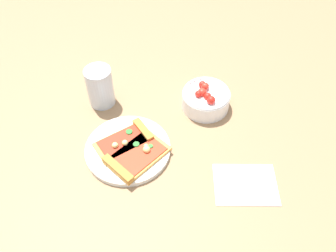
{
  "coord_description": "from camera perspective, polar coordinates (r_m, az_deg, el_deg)",
  "views": [
    {
      "loc": [
        -0.25,
        0.52,
        0.76
      ],
      "look_at": [
        -0.06,
        -0.08,
        0.03
      ],
      "focal_mm": 38.73,
      "sensor_mm": 36.0,
      "label": 1
    }
  ],
  "objects": [
    {
      "name": "paper_napkin",
      "position": [
        0.91,
        12.1,
        -8.94
      ],
      "size": [
        0.18,
        0.16,
        0.0
      ],
      "primitive_type": "cube",
      "rotation": [
        0.0,
        0.0,
        0.3
      ],
      "color": "white",
      "rests_on": "ground_plane"
    },
    {
      "name": "soda_glass",
      "position": [
        1.04,
        -10.63,
        6.05
      ],
      "size": [
        0.08,
        0.08,
        0.12
      ],
      "color": "silver",
      "rests_on": "ground_plane"
    },
    {
      "name": "pizza_slice_near",
      "position": [
        0.95,
        -6.39,
        -2.07
      ],
      "size": [
        0.15,
        0.16,
        0.02
      ],
      "color": "gold",
      "rests_on": "plate"
    },
    {
      "name": "ground_plane",
      "position": [
        0.95,
        -4.91,
        -3.85
      ],
      "size": [
        2.4,
        2.4,
        0.0
      ],
      "primitive_type": "plane",
      "color": "#93704C",
      "rests_on": "ground"
    },
    {
      "name": "pizza_slice_far",
      "position": [
        0.92,
        -5.31,
        -4.91
      ],
      "size": [
        0.15,
        0.18,
        0.03
      ],
      "color": "gold",
      "rests_on": "plate"
    },
    {
      "name": "salad_bowl",
      "position": [
        1.04,
        5.96,
        4.28
      ],
      "size": [
        0.14,
        0.14,
        0.07
      ],
      "color": "white",
      "rests_on": "ground_plane"
    },
    {
      "name": "plate",
      "position": [
        0.95,
        -6.33,
        -3.65
      ],
      "size": [
        0.22,
        0.22,
        0.01
      ],
      "primitive_type": "cylinder",
      "color": "silver",
      "rests_on": "ground_plane"
    }
  ]
}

